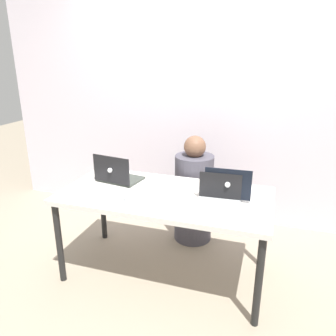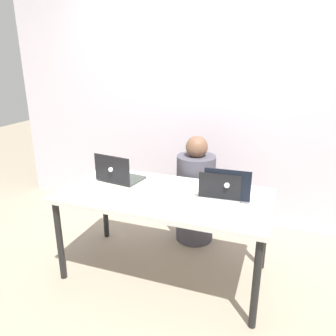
{
  "view_description": "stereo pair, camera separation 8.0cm",
  "coord_description": "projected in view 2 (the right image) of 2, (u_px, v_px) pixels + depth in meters",
  "views": [
    {
      "loc": [
        0.74,
        -2.18,
        1.7
      ],
      "look_at": [
        0.0,
        0.08,
        0.89
      ],
      "focal_mm": 35.0,
      "sensor_mm": 36.0,
      "label": 1
    },
    {
      "loc": [
        0.81,
        -2.15,
        1.7
      ],
      "look_at": [
        0.0,
        0.08,
        0.89
      ],
      "focal_mm": 35.0,
      "sensor_mm": 36.0,
      "label": 2
    }
  ],
  "objects": [
    {
      "name": "ground_plane",
      "position": [
        165.0,
        272.0,
        2.73
      ],
      "size": [
        12.0,
        12.0,
        0.0
      ],
      "primitive_type": "plane",
      "color": "gray"
    },
    {
      "name": "desk",
      "position": [
        165.0,
        201.0,
        2.52
      ],
      "size": [
        1.59,
        0.79,
        0.71
      ],
      "color": "silver",
      "rests_on": "ground"
    },
    {
      "name": "laptop_front_right",
      "position": [
        218.0,
        199.0,
        2.29
      ],
      "size": [
        0.31,
        0.25,
        0.21
      ],
      "rotation": [
        0.0,
        0.0,
        0.06
      ],
      "color": "#B3B8B8",
      "rests_on": "desk"
    },
    {
      "name": "person_at_center",
      "position": [
        195.0,
        195.0,
        3.09
      ],
      "size": [
        0.4,
        0.4,
        1.03
      ],
      "rotation": [
        0.0,
        0.0,
        3.03
      ],
      "color": "#45434D",
      "rests_on": "ground"
    },
    {
      "name": "water_glass_left",
      "position": [
        129.0,
        196.0,
        2.35
      ],
      "size": [
        0.08,
        0.08,
        0.09
      ],
      "color": "silver",
      "rests_on": "desk"
    },
    {
      "name": "laptop_back_left",
      "position": [
        118.0,
        175.0,
        2.73
      ],
      "size": [
        0.38,
        0.3,
        0.24
      ],
      "rotation": [
        0.0,
        0.0,
        2.99
      ],
      "color": "#353C36",
      "rests_on": "desk"
    },
    {
      "name": "laptop_back_right",
      "position": [
        228.0,
        191.0,
        2.42
      ],
      "size": [
        0.34,
        0.29,
        0.24
      ],
      "rotation": [
        0.0,
        0.0,
        3.18
      ],
      "color": "silver",
      "rests_on": "desk"
    },
    {
      "name": "back_wall",
      "position": [
        204.0,
        101.0,
        3.36
      ],
      "size": [
        4.5,
        0.1,
        2.53
      ],
      "primitive_type": "cube",
      "color": "silver",
      "rests_on": "ground"
    }
  ]
}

